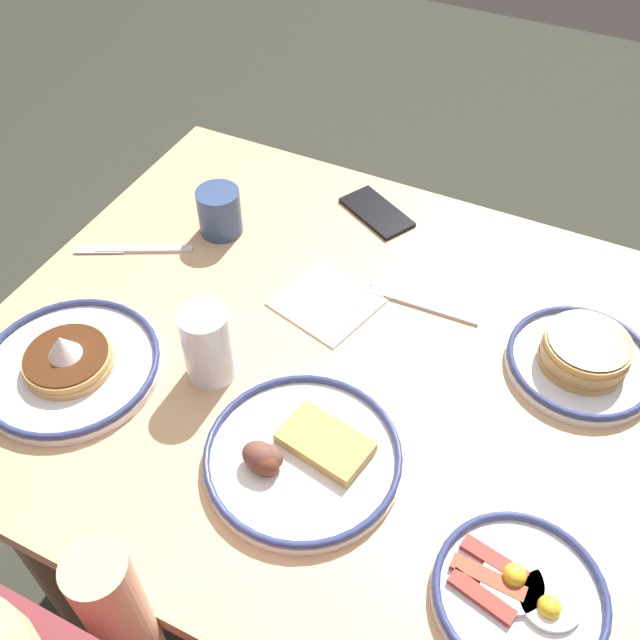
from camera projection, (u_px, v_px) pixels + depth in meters
ground_plane at (332, 564)px, 1.67m from camera, size 6.00×6.00×0.00m
dining_table at (336, 412)px, 1.22m from camera, size 1.11×0.91×0.76m
plate_near_main at (582, 358)px, 1.08m from camera, size 0.23×0.23×0.06m
plate_center_pancakes at (70, 364)px, 1.08m from camera, size 0.27×0.27×0.08m
plate_far_companion at (301, 456)px, 0.98m from camera, size 0.27×0.27×0.05m
plate_far_side at (520, 594)px, 0.85m from camera, size 0.21×0.21×0.04m
coffee_mug at (219, 210)px, 1.29m from camera, size 0.08×0.10×0.09m
drinking_glass at (208, 348)px, 1.05m from camera, size 0.07×0.07×0.13m
cell_phone at (377, 212)px, 1.35m from camera, size 0.16×0.13×0.01m
paper_napkin at (326, 302)px, 1.19m from camera, size 0.18×0.17×0.00m
fork_near at (421, 305)px, 1.19m from camera, size 0.19×0.02×0.01m
butter_knife at (134, 249)px, 1.28m from camera, size 0.20×0.11×0.01m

